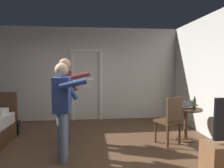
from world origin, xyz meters
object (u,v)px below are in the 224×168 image
bottle_on_table (194,104)px  person_striped_shirt (66,95)px  wooden_chair (171,119)px  person_blue_shirt (63,105)px  suitcase_dark (7,128)px  laptop (186,106)px  side_table (186,118)px

bottle_on_table → person_striped_shirt: person_striped_shirt is taller
wooden_chair → person_striped_shirt: 2.19m
person_blue_shirt → suitcase_dark: size_ratio=3.48×
person_blue_shirt → person_striped_shirt: 0.72m
laptop → suitcase_dark: size_ratio=0.83×
side_table → person_striped_shirt: 2.61m
suitcase_dark → person_striped_shirt: bearing=-18.0°
side_table → wooden_chair: bearing=-152.1°
bottle_on_table → suitcase_dark: (-4.18, 0.87, -0.66)m
laptop → person_striped_shirt: size_ratio=0.22×
laptop → bottle_on_table: (0.16, -0.04, 0.06)m
bottle_on_table → wooden_chair: (-0.58, -0.15, -0.27)m
wooden_chair → person_striped_shirt: person_striped_shirt is taller
person_blue_shirt → person_striped_shirt: person_striped_shirt is taller
laptop → wooden_chair: wooden_chair is taller
side_table → person_striped_shirt: person_striped_shirt is taller
side_table → wooden_chair: 0.50m
person_blue_shirt → suitcase_dark: 2.25m
person_striped_shirt → laptop: bearing=-2.2°
laptop → person_striped_shirt: (-2.54, 0.10, 0.26)m
laptop → person_blue_shirt: (-2.50, -0.62, 0.19)m
wooden_chair → person_blue_shirt: person_blue_shirt is taller
side_table → laptop: laptop is taller
side_table → wooden_chair: size_ratio=0.71×
person_striped_shirt → side_table: bearing=-1.3°
laptop → wooden_chair: (-0.42, -0.19, -0.21)m
wooden_chair → person_striped_shirt: (-2.12, 0.29, 0.47)m
side_table → bottle_on_table: (0.14, -0.08, 0.34)m
side_table → wooden_chair: wooden_chair is taller
wooden_chair → suitcase_dark: wooden_chair is taller
side_table → suitcase_dark: side_table is taller
side_table → suitcase_dark: size_ratio=1.48×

